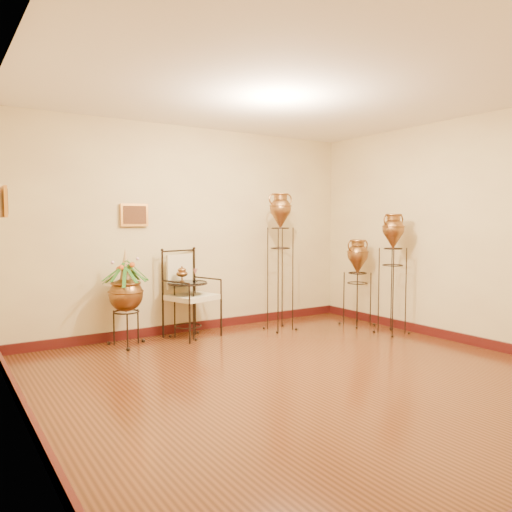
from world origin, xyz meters
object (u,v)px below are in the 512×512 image
amphora_tall (280,260)px  planter_urn (126,290)px  armchair (192,293)px  amphora_mid (393,273)px  side_table (188,308)px

amphora_tall → planter_urn: 2.15m
planter_urn → armchair: planter_urn is taller
amphora_mid → armchair: size_ratio=1.43×
amphora_mid → side_table: bearing=151.6°
amphora_mid → side_table: 2.78m
armchair → side_table: (-0.06, 0.00, -0.19)m
amphora_tall → side_table: 1.45m
amphora_tall → side_table: (-1.29, 0.28, -0.60)m
amphora_tall → armchair: 1.32m
armchair → amphora_tall: bearing=-29.6°
planter_urn → amphora_mid: bearing=-21.9°
planter_urn → amphora_tall: bearing=-7.6°
side_table → amphora_mid: bearing=-28.4°
planter_urn → armchair: 0.89m
planter_urn → side_table: size_ratio=1.32×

